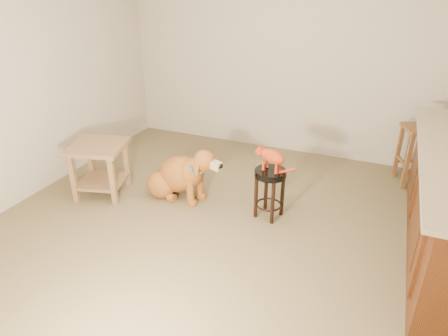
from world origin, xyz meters
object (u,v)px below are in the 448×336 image
at_px(padded_stool, 270,184).
at_px(tabby_kitten, 271,156).
at_px(wood_stool, 416,155).
at_px(side_table, 100,162).
at_px(golden_retriever, 180,176).

xyz_separation_m(padded_stool, tabby_kitten, (-0.01, 0.00, 0.30)).
height_order(padded_stool, wood_stool, wood_stool).
xyz_separation_m(padded_stool, side_table, (-1.86, -0.26, 0.02)).
distance_m(wood_stool, golden_retriever, 2.73).
distance_m(side_table, tabby_kitten, 1.89).
bearing_deg(wood_stool, tabby_kitten, -135.10).
relative_size(wood_stool, golden_retriever, 0.67).
bearing_deg(tabby_kitten, golden_retriever, -166.72).
relative_size(side_table, tabby_kitten, 1.62).
bearing_deg(wood_stool, padded_stool, -134.83).
relative_size(padded_stool, side_table, 0.74).
bearing_deg(tabby_kitten, side_table, -158.00).
relative_size(padded_stool, wood_stool, 0.74).
height_order(side_table, tabby_kitten, tabby_kitten).
bearing_deg(tabby_kitten, wood_stool, 58.72).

